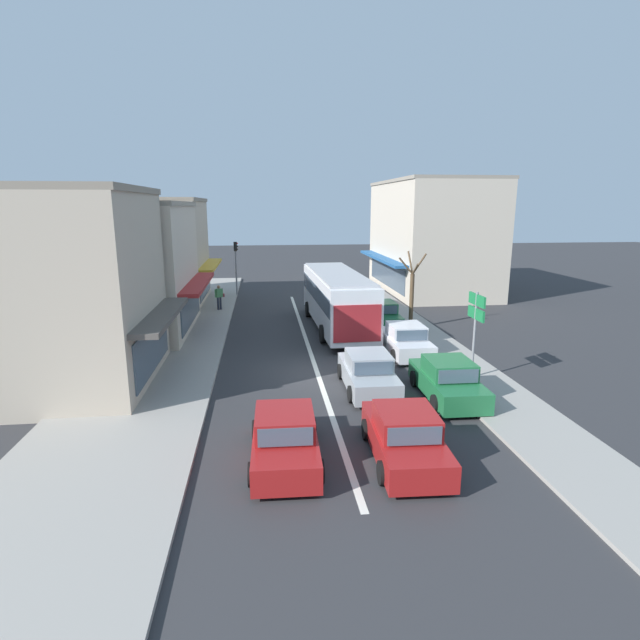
# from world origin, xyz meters

# --- Properties ---
(ground_plane) EXTENTS (140.00, 140.00, 0.00)m
(ground_plane) POSITION_xyz_m (0.00, 0.00, 0.00)
(ground_plane) COLOR #2D2D30
(lane_centre_line) EXTENTS (0.20, 28.00, 0.01)m
(lane_centre_line) POSITION_xyz_m (0.00, 4.00, 0.00)
(lane_centre_line) COLOR silver
(lane_centre_line) RESTS_ON ground
(sidewalk_left) EXTENTS (5.20, 44.00, 0.14)m
(sidewalk_left) POSITION_xyz_m (-6.80, 6.00, 0.07)
(sidewalk_left) COLOR gray
(sidewalk_left) RESTS_ON ground
(kerb_right) EXTENTS (2.80, 44.00, 0.12)m
(kerb_right) POSITION_xyz_m (6.20, 6.00, 0.06)
(kerb_right) COLOR gray
(kerb_right) RESTS_ON ground
(shopfront_corner_near) EXTENTS (8.26, 7.27, 7.58)m
(shopfront_corner_near) POSITION_xyz_m (-10.18, -0.35, 3.78)
(shopfront_corner_near) COLOR #B2A38E
(shopfront_corner_near) RESTS_ON ground
(shopfront_mid_block) EXTENTS (9.05, 8.64, 7.10)m
(shopfront_mid_block) POSITION_xyz_m (-10.18, 7.80, 3.55)
(shopfront_mid_block) COLOR beige
(shopfront_mid_block) RESTS_ON ground
(shopfront_far_end) EXTENTS (8.71, 8.19, 7.40)m
(shopfront_far_end) POSITION_xyz_m (-10.18, 16.57, 3.69)
(shopfront_far_end) COLOR #B2A38E
(shopfront_far_end) RESTS_ON ground
(building_right_far) EXTENTS (8.19, 13.47, 8.87)m
(building_right_far) POSITION_xyz_m (11.48, 19.82, 4.43)
(building_right_far) COLOR beige
(building_right_far) RESTS_ON ground
(city_bus) EXTENTS (2.97, 10.92, 3.23)m
(city_bus) POSITION_xyz_m (1.95, 7.55, 1.88)
(city_bus) COLOR silver
(city_bus) RESTS_ON ground
(sedan_queue_far_back) EXTENTS (2.03, 4.27, 1.47)m
(sedan_queue_far_back) POSITION_xyz_m (1.59, -7.60, 0.66)
(sedan_queue_far_back) COLOR maroon
(sedan_queue_far_back) RESTS_ON ground
(sedan_behind_bus_mid) EXTENTS (1.98, 4.24, 1.47)m
(sedan_behind_bus_mid) POSITION_xyz_m (-1.69, -7.28, 0.66)
(sedan_behind_bus_mid) COLOR maroon
(sedan_behind_bus_mid) RESTS_ON ground
(sedan_queue_gap_filler) EXTENTS (1.93, 4.22, 1.47)m
(sedan_queue_gap_filler) POSITION_xyz_m (1.71, -2.18, 0.66)
(sedan_queue_gap_filler) COLOR #9EA3A8
(sedan_queue_gap_filler) RESTS_ON ground
(parked_sedan_kerb_front) EXTENTS (1.95, 4.23, 1.47)m
(parked_sedan_kerb_front) POSITION_xyz_m (4.41, -3.37, 0.66)
(parked_sedan_kerb_front) COLOR #1E6638
(parked_sedan_kerb_front) RESTS_ON ground
(parked_sedan_kerb_second) EXTENTS (1.91, 4.21, 1.47)m
(parked_sedan_kerb_second) POSITION_xyz_m (4.43, 2.19, 0.66)
(parked_sedan_kerb_second) COLOR silver
(parked_sedan_kerb_second) RESTS_ON ground
(parked_sedan_kerb_third) EXTENTS (1.90, 4.20, 1.47)m
(parked_sedan_kerb_third) POSITION_xyz_m (4.59, 7.85, 0.66)
(parked_sedan_kerb_third) COLOR #1E6638
(parked_sedan_kerb_third) RESTS_ON ground
(traffic_light_downstreet) EXTENTS (0.32, 0.24, 4.20)m
(traffic_light_downstreet) POSITION_xyz_m (-4.18, 18.74, 2.85)
(traffic_light_downstreet) COLOR gray
(traffic_light_downstreet) RESTS_ON ground
(directional_road_sign) EXTENTS (0.10, 1.40, 3.60)m
(directional_road_sign) POSITION_xyz_m (6.08, -1.67, 2.70)
(directional_road_sign) COLOR gray
(directional_road_sign) RESTS_ON ground
(street_tree_right) EXTENTS (1.61, 1.94, 4.35)m
(street_tree_right) POSITION_xyz_m (6.16, 7.08, 2.03)
(street_tree_right) COLOR brown
(street_tree_right) RESTS_ON ground
(pedestrian_with_handbag_near) EXTENTS (0.62, 0.47, 1.63)m
(pedestrian_with_handbag_near) POSITION_xyz_m (-5.07, 13.07, 1.07)
(pedestrian_with_handbag_near) COLOR #232838
(pedestrian_with_handbag_near) RESTS_ON sidewalk_left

